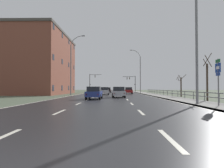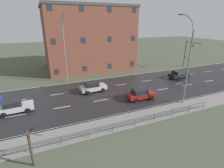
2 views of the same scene
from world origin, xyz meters
name	(u,v)px [view 1 (image 1 of 2)]	position (x,y,z in m)	size (l,w,h in m)	color
ground_plane	(112,93)	(0.00, 48.00, -0.06)	(160.00, 160.00, 0.12)	#4C5642
road_asphalt_strip	(112,92)	(0.00, 60.00, 0.01)	(14.00, 120.00, 0.03)	#232326
sidewalk_right	(136,92)	(8.43, 60.00, 0.06)	(3.00, 120.00, 0.12)	gray
guardrail	(170,92)	(9.85, 26.62, 0.71)	(0.07, 37.99, 1.00)	#515459
street_lamp_foreground	(194,37)	(7.41, 11.91, 5.60)	(2.87, 0.24, 11.52)	slate
street_lamp_midground	(140,72)	(7.42, 44.33, 5.60)	(2.83, 0.24, 11.50)	slate
street_lamp_left_bank	(72,66)	(-7.42, 31.37, 5.62)	(2.79, 0.24, 11.55)	slate
highway_sign	(218,76)	(8.39, 10.29, 2.26)	(0.09, 0.68, 3.53)	slate
traffic_signal_right	(132,81)	(6.80, 58.67, 3.79)	(4.43, 0.36, 5.53)	#38383A
traffic_signal_left	(92,80)	(-7.20, 59.57, 4.05)	(4.25, 0.36, 6.29)	#38383A
car_far_left	(104,91)	(-1.28, 34.35, 0.80)	(2.02, 4.19, 1.57)	#B7B7BC
car_far_right	(108,90)	(-1.28, 51.89, 0.80)	(2.03, 4.20, 1.57)	black
car_near_right	(128,90)	(4.12, 39.76, 0.80)	(1.93, 4.15, 1.57)	maroon
car_near_left	(118,92)	(1.40, 23.57, 0.80)	(1.98, 4.18, 1.57)	#B7B7BC
car_mid_centre	(94,93)	(-1.73, 19.66, 0.80)	(1.89, 4.13, 1.57)	navy
brick_building	(38,64)	(-16.88, 38.26, 6.96)	(13.03, 19.46, 13.89)	brown
bare_tree_near	(207,80)	(10.83, 16.58, 2.27)	(1.01, 1.03, 5.24)	#423328
bare_tree_mid	(181,86)	(11.34, 25.64, 1.75)	(1.55, 1.02, 3.58)	#423328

